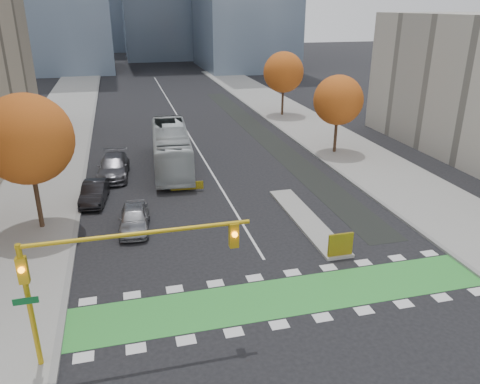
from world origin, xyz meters
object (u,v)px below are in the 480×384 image
parked_car_a (134,218)px  parked_car_b (94,192)px  tree_east_near (338,100)px  tree_west (27,139)px  tree_east_far (284,72)px  parked_car_c (113,167)px  hazard_board (340,245)px  traffic_signal_west (100,265)px  bus (171,148)px

parked_car_a → parked_car_b: size_ratio=1.01×
tree_east_near → tree_west: bearing=-157.4°
tree_east_far → parked_car_a: bearing=-124.7°
tree_east_near → parked_car_c: size_ratio=1.26×
tree_west → parked_car_a: (5.47, -1.48, -4.88)m
tree_west → parked_car_a: 7.48m
hazard_board → tree_east_far: 35.13m
hazard_board → parked_car_c: (-11.69, 16.32, 0.02)m
parked_car_b → hazard_board: bearing=-33.8°
tree_east_far → parked_car_a: (-19.03, -27.48, -4.50)m
traffic_signal_west → parked_car_c: (0.24, 21.03, -3.22)m
traffic_signal_west → parked_car_b: bearing=93.8°
tree_east_near → bus: size_ratio=0.58×
tree_east_far → parked_car_a: 33.72m
tree_west → parked_car_b: tree_west is taller
hazard_board → tree_west: (-16.00, 7.80, 4.82)m
bus → parked_car_c: (-4.74, -1.13, -0.87)m
bus → parked_car_b: (-6.05, -6.13, -0.98)m
parked_car_a → parked_car_c: 10.07m
traffic_signal_west → parked_car_c: size_ratio=1.52×
tree_east_near → tree_east_far: tree_east_far is taller
hazard_board → tree_east_near: bearing=65.8°
traffic_signal_west → parked_car_a: 11.60m
tree_east_near → parked_car_c: bearing=-175.7°
tree_east_near → parked_car_b: (-21.00, -6.48, -4.16)m
tree_east_far → traffic_signal_west: (-20.43, -38.51, -1.21)m
hazard_board → tree_east_far: tree_east_far is taller
hazard_board → traffic_signal_west: (-11.93, -4.71, 3.23)m
tree_west → tree_east_near: 26.01m
traffic_signal_west → parked_car_a: size_ratio=1.97×
hazard_board → parked_car_c: parked_car_c is taller
parked_car_a → traffic_signal_west: bearing=-91.9°
traffic_signal_west → parked_car_a: (1.40, 11.03, -3.30)m
hazard_board → bus: bus is taller
bus → tree_east_near: bearing=5.3°
tree_east_near → tree_east_far: bearing=88.2°
tree_west → parked_car_b: bearing=49.6°
hazard_board → parked_car_c: bearing=125.6°
tree_west → parked_car_b: 6.75m
tree_east_near → traffic_signal_west: 30.08m
bus → parked_car_a: bearing=-103.8°
tree_west → parked_car_c: size_ratio=1.46×
traffic_signal_west → tree_east_near: bearing=48.5°
tree_east_far → parked_car_c: (-20.19, -17.48, -4.43)m
traffic_signal_west → parked_car_c: bearing=89.3°
tree_east_far → parked_car_b: size_ratio=1.78×
tree_east_far → bus: bearing=-133.4°
hazard_board → parked_car_a: bearing=149.0°
tree_west → bus: 13.80m
tree_west → parked_car_a: tree_west is taller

